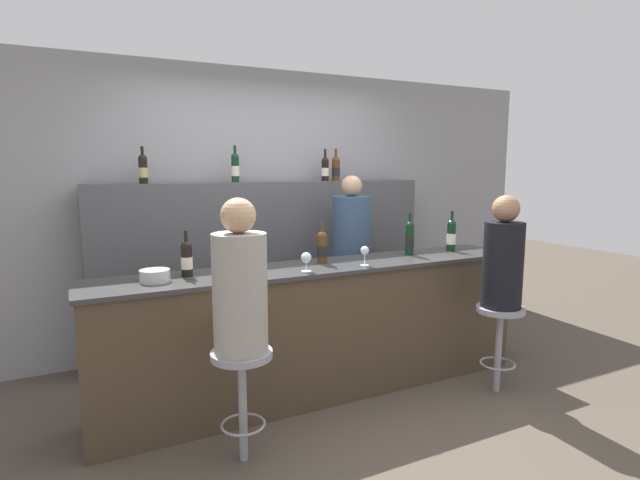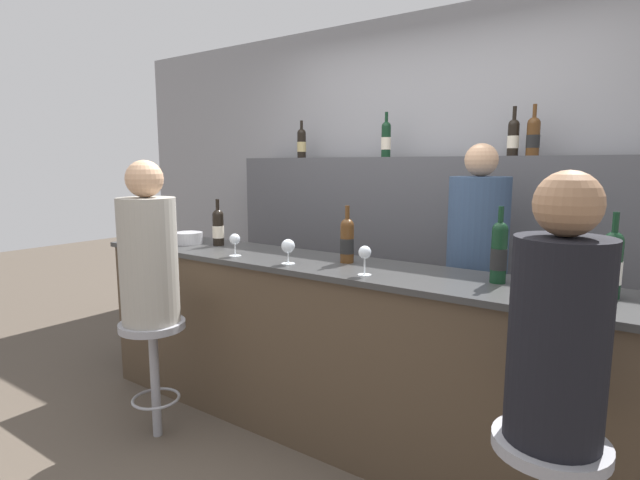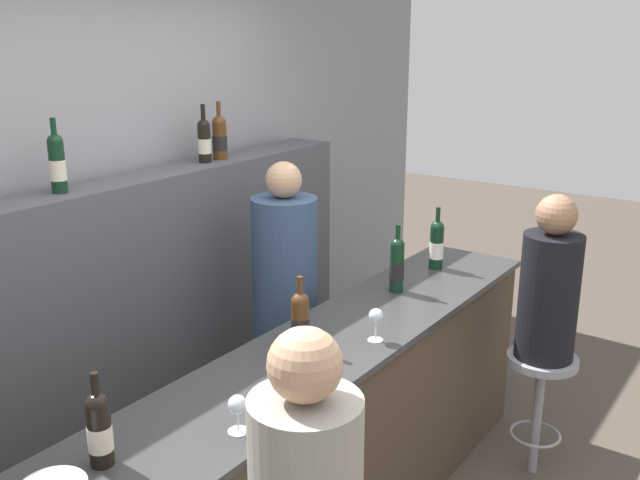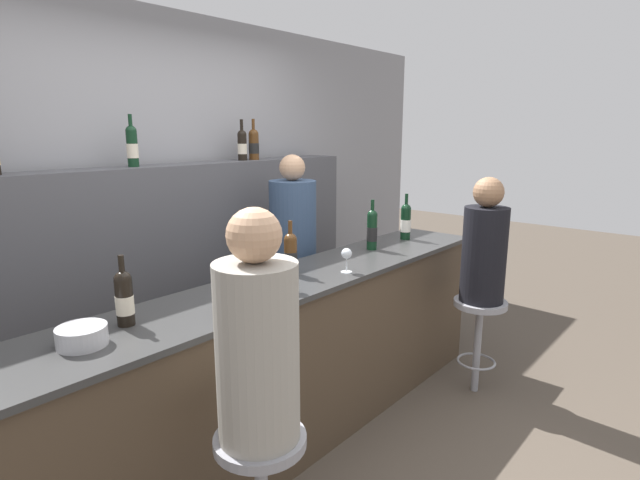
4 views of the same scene
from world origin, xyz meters
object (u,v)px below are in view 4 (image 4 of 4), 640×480
wine_bottle_backbar_2 (242,145)px  guest_seated_left (257,341)px  wine_bottle_backbar_1 (132,146)px  bar_stool_left (261,470)px  metal_bowl (82,336)px  bar_stool_right (479,321)px  wine_glass_0 (228,294)px  guest_seated_right (485,247)px  wine_glass_1 (289,274)px  wine_bottle_counter_2 (372,229)px  wine_bottle_backbar_3 (254,144)px  wine_bottle_counter_1 (291,253)px  wine_glass_2 (347,255)px  wine_bottle_counter_0 (124,297)px  wine_bottle_counter_3 (406,221)px  bartender (294,276)px

wine_bottle_backbar_2 → guest_seated_left: size_ratio=0.35×
wine_bottle_backbar_1 → bar_stool_left: size_ratio=0.49×
metal_bowl → bar_stool_right: (2.38, -0.58, -0.51)m
wine_glass_0 → bar_stool_left: bearing=-116.5°
wine_glass_0 → guest_seated_right: (1.79, -0.43, -0.04)m
wine_bottle_backbar_1 → bar_stool_right: size_ratio=0.49×
wine_glass_1 → wine_bottle_counter_2: bearing=11.8°
bar_stool_left → bar_stool_right: bearing=0.0°
wine_bottle_backbar_3 → wine_glass_0: wine_bottle_backbar_3 is taller
wine_glass_0 → metal_bowl: (-0.58, 0.15, -0.05)m
wine_bottle_counter_1 → wine_bottle_counter_2: bearing=0.0°
wine_bottle_backbar_1 → wine_glass_2: 1.51m
wine_bottle_counter_1 → guest_seated_right: guest_seated_right is taller
bar_stool_right → guest_seated_right: size_ratio=0.80×
wine_bottle_counter_0 → wine_bottle_backbar_3: size_ratio=0.98×
wine_glass_0 → bar_stool_right: bearing=-13.5°
wine_bottle_counter_3 → wine_glass_0: bearing=-173.4°
wine_bottle_counter_3 → metal_bowl: (-2.45, -0.07, -0.10)m
wine_glass_2 → guest_seated_left: guest_seated_left is taller
wine_bottle_counter_0 → wine_glass_1: 0.79m
wine_bottle_counter_3 → wine_bottle_backbar_2: (-0.68, 1.04, 0.56)m
wine_bottle_counter_3 → wine_bottle_backbar_3: size_ratio=1.11×
wine_bottle_counter_0 → metal_bowl: wine_bottle_counter_0 is taller
wine_glass_2 → bar_stool_left: wine_glass_2 is taller
wine_bottle_counter_2 → metal_bowl: wine_bottle_counter_2 is taller
wine_glass_1 → guest_seated_left: (-0.61, -0.43, -0.03)m
wine_bottle_backbar_1 → wine_glass_0: bearing=-103.2°
guest_seated_left → bar_stool_right: (2.01, 0.00, -0.53)m
wine_bottle_backbar_1 → bartender: size_ratio=0.20×
wine_glass_1 → metal_bowl: (-0.98, 0.15, -0.05)m
wine_bottle_backbar_3 → bar_stool_right: size_ratio=0.47×
wine_bottle_backbar_2 → guest_seated_right: size_ratio=0.37×
wine_bottle_counter_1 → bartender: 0.82m
wine_bottle_counter_2 → guest_seated_right: 0.75m
wine_bottle_counter_0 → wine_bottle_backbar_1: 1.37m
wine_bottle_counter_1 → wine_bottle_counter_0: bearing=180.0°
wine_bottle_counter_2 → metal_bowl: bearing=-178.1°
wine_bottle_backbar_3 → guest_seated_right: 1.87m
wine_bottle_backbar_3 → bartender: bearing=-104.1°
wine_bottle_backbar_2 → guest_seated_left: 2.28m
wine_glass_0 → wine_bottle_counter_0: bearing=149.6°
bar_stool_left → bartender: size_ratio=0.41×
wine_bottle_backbar_3 → wine_glass_2: 1.46m
metal_bowl → wine_bottle_counter_1: bearing=3.2°
wine_bottle_counter_0 → guest_seated_left: (0.15, -0.65, -0.06)m
wine_bottle_counter_1 → wine_bottle_backbar_1: size_ratio=0.96×
wine_bottle_backbar_1 → bar_stool_left: (-0.51, -1.69, -1.18)m
wine_bottle_backbar_2 → guest_seated_left: wine_bottle_backbar_2 is taller
wine_bottle_counter_1 → wine_bottle_backbar_3: (0.68, 1.04, 0.57)m
metal_bowl → guest_seated_left: 0.69m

